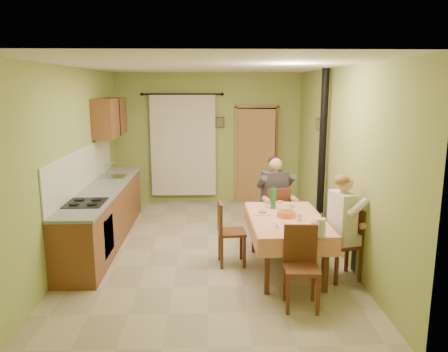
{
  "coord_description": "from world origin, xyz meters",
  "views": [
    {
      "loc": [
        0.05,
        -6.52,
        2.52
      ],
      "look_at": [
        0.25,
        0.1,
        1.15
      ],
      "focal_mm": 35.0,
      "sensor_mm": 36.0,
      "label": 1
    }
  ],
  "objects_px": {
    "chair_far": "(275,226)",
    "man_right": "(345,215)",
    "chair_near": "(301,284)",
    "dining_table": "(286,244)",
    "chair_left": "(231,245)",
    "man_far": "(275,190)",
    "chair_right": "(343,257)",
    "stove_flue": "(321,177)"
  },
  "relations": [
    {
      "from": "chair_far",
      "to": "man_right",
      "type": "bearing_deg",
      "value": -74.13
    },
    {
      "from": "chair_far",
      "to": "chair_near",
      "type": "xyz_separation_m",
      "value": [
        -0.01,
        -2.13,
        -0.0
      ]
    },
    {
      "from": "dining_table",
      "to": "man_right",
      "type": "relative_size",
      "value": 1.21
    },
    {
      "from": "dining_table",
      "to": "chair_left",
      "type": "height_order",
      "value": "chair_left"
    },
    {
      "from": "chair_far",
      "to": "man_far",
      "type": "height_order",
      "value": "man_far"
    },
    {
      "from": "dining_table",
      "to": "chair_left",
      "type": "bearing_deg",
      "value": 162.3
    },
    {
      "from": "chair_right",
      "to": "chair_far",
      "type": "bearing_deg",
      "value": 14.41
    },
    {
      "from": "stove_flue",
      "to": "chair_left",
      "type": "bearing_deg",
      "value": -142.27
    },
    {
      "from": "chair_near",
      "to": "chair_right",
      "type": "xyz_separation_m",
      "value": [
        0.72,
        0.76,
        0.0
      ]
    },
    {
      "from": "chair_right",
      "to": "man_right",
      "type": "xyz_separation_m",
      "value": [
        -0.01,
        -0.0,
        0.59
      ]
    },
    {
      "from": "stove_flue",
      "to": "man_right",
      "type": "bearing_deg",
      "value": -94.01
    },
    {
      "from": "chair_left",
      "to": "stove_flue",
      "type": "distance_m",
      "value": 2.12
    },
    {
      "from": "dining_table",
      "to": "chair_left",
      "type": "xyz_separation_m",
      "value": [
        -0.75,
        0.23,
        -0.09
      ]
    },
    {
      "from": "dining_table",
      "to": "chair_left",
      "type": "distance_m",
      "value": 0.79
    },
    {
      "from": "chair_right",
      "to": "man_far",
      "type": "bearing_deg",
      "value": 14.28
    },
    {
      "from": "man_far",
      "to": "stove_flue",
      "type": "height_order",
      "value": "stove_flue"
    },
    {
      "from": "man_right",
      "to": "stove_flue",
      "type": "relative_size",
      "value": 0.5
    },
    {
      "from": "chair_far",
      "to": "stove_flue",
      "type": "distance_m",
      "value": 1.16
    },
    {
      "from": "chair_left",
      "to": "chair_right",
      "type": "bearing_deg",
      "value": 66.55
    },
    {
      "from": "dining_table",
      "to": "chair_right",
      "type": "xyz_separation_m",
      "value": [
        0.71,
        -0.29,
        -0.09
      ]
    },
    {
      "from": "chair_near",
      "to": "chair_right",
      "type": "height_order",
      "value": "chair_right"
    },
    {
      "from": "chair_right",
      "to": "dining_table",
      "type": "bearing_deg",
      "value": 55.23
    },
    {
      "from": "man_far",
      "to": "man_right",
      "type": "xyz_separation_m",
      "value": [
        0.7,
        -1.39,
        0.0
      ]
    },
    {
      "from": "dining_table",
      "to": "man_far",
      "type": "bearing_deg",
      "value": 88.9
    },
    {
      "from": "chair_right",
      "to": "man_right",
      "type": "height_order",
      "value": "man_right"
    },
    {
      "from": "dining_table",
      "to": "chair_far",
      "type": "bearing_deg",
      "value": 88.77
    },
    {
      "from": "man_far",
      "to": "stove_flue",
      "type": "bearing_deg",
      "value": 11.77
    },
    {
      "from": "man_far",
      "to": "chair_left",
      "type": "bearing_deg",
      "value": -141.85
    },
    {
      "from": "chair_left",
      "to": "man_right",
      "type": "relative_size",
      "value": 0.67
    },
    {
      "from": "stove_flue",
      "to": "chair_right",
      "type": "bearing_deg",
      "value": -93.58
    },
    {
      "from": "chair_right",
      "to": "man_right",
      "type": "bearing_deg",
      "value": 90.0
    },
    {
      "from": "chair_right",
      "to": "chair_left",
      "type": "height_order",
      "value": "chair_right"
    },
    {
      "from": "chair_near",
      "to": "chair_right",
      "type": "bearing_deg",
      "value": -129.74
    },
    {
      "from": "man_far",
      "to": "chair_far",
      "type": "bearing_deg",
      "value": -90.0
    },
    {
      "from": "chair_far",
      "to": "stove_flue",
      "type": "relative_size",
      "value": 0.34
    },
    {
      "from": "chair_near",
      "to": "dining_table",
      "type": "bearing_deg",
      "value": -86.48
    },
    {
      "from": "chair_far",
      "to": "chair_left",
      "type": "bearing_deg",
      "value": -142.36
    },
    {
      "from": "dining_table",
      "to": "chair_near",
      "type": "height_order",
      "value": "chair_near"
    },
    {
      "from": "chair_right",
      "to": "man_far",
      "type": "height_order",
      "value": "man_far"
    },
    {
      "from": "chair_near",
      "to": "chair_right",
      "type": "relative_size",
      "value": 0.98
    },
    {
      "from": "stove_flue",
      "to": "man_far",
      "type": "bearing_deg",
      "value": -157.18
    },
    {
      "from": "man_far",
      "to": "man_right",
      "type": "relative_size",
      "value": 1.0
    }
  ]
}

